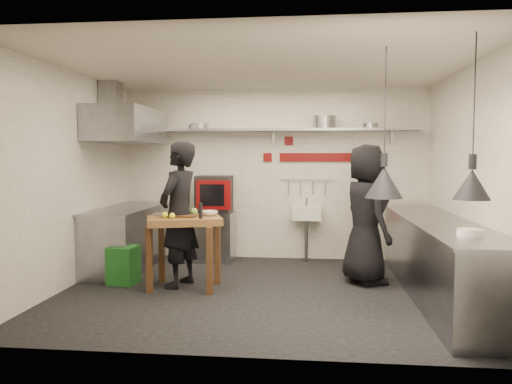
# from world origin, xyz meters

# --- Properties ---
(floor) EXTENTS (5.00, 5.00, 0.00)m
(floor) POSITION_xyz_m (0.00, 0.00, 0.00)
(floor) COLOR black
(floor) RESTS_ON ground
(ceiling) EXTENTS (5.00, 5.00, 0.00)m
(ceiling) POSITION_xyz_m (0.00, 0.00, 2.80)
(ceiling) COLOR beige
(ceiling) RESTS_ON floor
(wall_back) EXTENTS (5.00, 0.04, 2.80)m
(wall_back) POSITION_xyz_m (0.00, 2.10, 1.40)
(wall_back) COLOR silver
(wall_back) RESTS_ON floor
(wall_front) EXTENTS (5.00, 0.04, 2.80)m
(wall_front) POSITION_xyz_m (0.00, -2.10, 1.40)
(wall_front) COLOR silver
(wall_front) RESTS_ON floor
(wall_left) EXTENTS (0.04, 4.20, 2.80)m
(wall_left) POSITION_xyz_m (-2.50, 0.00, 1.40)
(wall_left) COLOR silver
(wall_left) RESTS_ON floor
(wall_right) EXTENTS (0.04, 4.20, 2.80)m
(wall_right) POSITION_xyz_m (2.50, 0.00, 1.40)
(wall_right) COLOR silver
(wall_right) RESTS_ON floor
(red_band_horiz) EXTENTS (1.70, 0.02, 0.14)m
(red_band_horiz) POSITION_xyz_m (0.95, 2.08, 1.68)
(red_band_horiz) COLOR #630809
(red_band_horiz) RESTS_ON wall_back
(red_band_vert) EXTENTS (0.14, 0.02, 1.10)m
(red_band_vert) POSITION_xyz_m (1.55, 2.08, 1.20)
(red_band_vert) COLOR #630809
(red_band_vert) RESTS_ON wall_back
(red_tile_a) EXTENTS (0.14, 0.02, 0.14)m
(red_tile_a) POSITION_xyz_m (0.25, 2.08, 1.95)
(red_tile_a) COLOR #630809
(red_tile_a) RESTS_ON wall_back
(red_tile_b) EXTENTS (0.14, 0.02, 0.14)m
(red_tile_b) POSITION_xyz_m (-0.10, 2.08, 1.68)
(red_tile_b) COLOR #630809
(red_tile_b) RESTS_ON wall_back
(back_shelf) EXTENTS (4.60, 0.34, 0.04)m
(back_shelf) POSITION_xyz_m (0.00, 1.92, 2.12)
(back_shelf) COLOR slate
(back_shelf) RESTS_ON wall_back
(shelf_bracket_left) EXTENTS (0.04, 0.06, 0.24)m
(shelf_bracket_left) POSITION_xyz_m (-1.90, 2.07, 2.02)
(shelf_bracket_left) COLOR slate
(shelf_bracket_left) RESTS_ON wall_back
(shelf_bracket_mid) EXTENTS (0.04, 0.06, 0.24)m
(shelf_bracket_mid) POSITION_xyz_m (0.00, 2.07, 2.02)
(shelf_bracket_mid) COLOR slate
(shelf_bracket_mid) RESTS_ON wall_back
(shelf_bracket_right) EXTENTS (0.04, 0.06, 0.24)m
(shelf_bracket_right) POSITION_xyz_m (1.90, 2.07, 2.02)
(shelf_bracket_right) COLOR slate
(shelf_bracket_right) RESTS_ON wall_back
(pan_far_left) EXTENTS (0.32, 0.32, 0.09)m
(pan_far_left) POSITION_xyz_m (-1.21, 1.92, 2.19)
(pan_far_left) COLOR slate
(pan_far_left) RESTS_ON back_shelf
(pan_mid_left) EXTENTS (0.27, 0.27, 0.07)m
(pan_mid_left) POSITION_xyz_m (-1.26, 1.92, 2.18)
(pan_mid_left) COLOR slate
(pan_mid_left) RESTS_ON back_shelf
(stock_pot) EXTENTS (0.40, 0.40, 0.20)m
(stock_pot) POSITION_xyz_m (0.83, 1.92, 2.24)
(stock_pot) COLOR slate
(stock_pot) RESTS_ON back_shelf
(pan_right) EXTENTS (0.29, 0.29, 0.08)m
(pan_right) POSITION_xyz_m (1.54, 1.92, 2.18)
(pan_right) COLOR slate
(pan_right) RESTS_ON back_shelf
(oven_stand) EXTENTS (0.61, 0.56, 0.80)m
(oven_stand) POSITION_xyz_m (-0.93, 1.74, 0.40)
(oven_stand) COLOR slate
(oven_stand) RESTS_ON floor
(combi_oven) EXTENTS (0.55, 0.52, 0.58)m
(combi_oven) POSITION_xyz_m (-0.95, 1.82, 1.09)
(combi_oven) COLOR black
(combi_oven) RESTS_ON oven_stand
(oven_door) EXTENTS (0.55, 0.04, 0.46)m
(oven_door) POSITION_xyz_m (-0.90, 1.53, 1.09)
(oven_door) COLOR #630809
(oven_door) RESTS_ON combi_oven
(oven_glass) EXTENTS (0.39, 0.02, 0.34)m
(oven_glass) POSITION_xyz_m (-0.92, 1.51, 1.09)
(oven_glass) COLOR black
(oven_glass) RESTS_ON oven_door
(hand_sink) EXTENTS (0.46, 0.34, 0.22)m
(hand_sink) POSITION_xyz_m (0.55, 1.92, 0.78)
(hand_sink) COLOR silver
(hand_sink) RESTS_ON wall_back
(sink_tap) EXTENTS (0.03, 0.03, 0.14)m
(sink_tap) POSITION_xyz_m (0.55, 1.92, 0.96)
(sink_tap) COLOR slate
(sink_tap) RESTS_ON hand_sink
(sink_drain) EXTENTS (0.06, 0.06, 0.66)m
(sink_drain) POSITION_xyz_m (0.55, 1.88, 0.34)
(sink_drain) COLOR slate
(sink_drain) RESTS_ON floor
(utensil_rail) EXTENTS (0.90, 0.02, 0.02)m
(utensil_rail) POSITION_xyz_m (0.55, 2.06, 1.32)
(utensil_rail) COLOR slate
(utensil_rail) RESTS_ON wall_back
(counter_right) EXTENTS (0.70, 3.80, 0.90)m
(counter_right) POSITION_xyz_m (2.15, 0.00, 0.45)
(counter_right) COLOR slate
(counter_right) RESTS_ON floor
(counter_right_top) EXTENTS (0.76, 3.90, 0.03)m
(counter_right_top) POSITION_xyz_m (2.15, 0.00, 0.92)
(counter_right_top) COLOR slate
(counter_right_top) RESTS_ON counter_right
(plate_stack) EXTENTS (0.24, 0.24, 0.07)m
(plate_stack) POSITION_xyz_m (2.12, -1.23, 0.96)
(plate_stack) COLOR silver
(plate_stack) RESTS_ON counter_right_top
(small_bowl_right) EXTENTS (0.24, 0.24, 0.05)m
(small_bowl_right) POSITION_xyz_m (2.10, -1.24, 0.96)
(small_bowl_right) COLOR silver
(small_bowl_right) RESTS_ON counter_right_top
(counter_left) EXTENTS (0.70, 1.90, 0.90)m
(counter_left) POSITION_xyz_m (-2.15, 1.05, 0.45)
(counter_left) COLOR slate
(counter_left) RESTS_ON floor
(counter_left_top) EXTENTS (0.76, 2.00, 0.03)m
(counter_left_top) POSITION_xyz_m (-2.15, 1.05, 0.92)
(counter_left_top) COLOR slate
(counter_left_top) RESTS_ON counter_left
(extractor_hood) EXTENTS (0.78, 1.60, 0.50)m
(extractor_hood) POSITION_xyz_m (-2.10, 1.05, 2.15)
(extractor_hood) COLOR slate
(extractor_hood) RESTS_ON ceiling
(hood_duct) EXTENTS (0.28, 0.28, 0.50)m
(hood_duct) POSITION_xyz_m (-2.35, 1.05, 2.55)
(hood_duct) COLOR slate
(hood_duct) RESTS_ON ceiling
(green_bin) EXTENTS (0.38, 0.38, 0.50)m
(green_bin) POSITION_xyz_m (-1.86, 0.17, 0.25)
(green_bin) COLOR #195C1E
(green_bin) RESTS_ON floor
(prep_table) EXTENTS (1.07, 0.89, 0.92)m
(prep_table) POSITION_xyz_m (-1.00, 0.04, 0.46)
(prep_table) COLOR brown
(prep_table) RESTS_ON floor
(cutting_board) EXTENTS (0.38, 0.29, 0.02)m
(cutting_board) POSITION_xyz_m (-1.01, 0.05, 0.93)
(cutting_board) COLOR #4E2F18
(cutting_board) RESTS_ON prep_table
(pepper_mill) EXTENTS (0.05, 0.05, 0.20)m
(pepper_mill) POSITION_xyz_m (-0.75, -0.10, 1.02)
(pepper_mill) COLOR black
(pepper_mill) RESTS_ON prep_table
(lemon_a) EXTENTS (0.08, 0.08, 0.08)m
(lemon_a) POSITION_xyz_m (-1.21, -0.08, 0.96)
(lemon_a) COLOR #FFF91E
(lemon_a) RESTS_ON prep_table
(lemon_b) EXTENTS (0.09, 0.09, 0.07)m
(lemon_b) POSITION_xyz_m (-1.10, -0.14, 0.96)
(lemon_b) COLOR #FFF91E
(lemon_b) RESTS_ON prep_table
(veg_ball) EXTENTS (0.11, 0.11, 0.10)m
(veg_ball) POSITION_xyz_m (-0.91, 0.21, 0.97)
(veg_ball) COLOR olive
(veg_ball) RESTS_ON prep_table
(steel_tray) EXTENTS (0.23, 0.19, 0.03)m
(steel_tray) POSITION_xyz_m (-1.31, 0.15, 0.94)
(steel_tray) COLOR slate
(steel_tray) RESTS_ON prep_table
(bowl) EXTENTS (0.23, 0.23, 0.07)m
(bowl) POSITION_xyz_m (-0.70, 0.21, 0.95)
(bowl) COLOR silver
(bowl) RESTS_ON prep_table
(heat_lamp_near) EXTENTS (0.45, 0.45, 1.54)m
(heat_lamp_near) POSITION_xyz_m (1.35, -0.93, 2.03)
(heat_lamp_near) COLOR black
(heat_lamp_near) RESTS_ON ceiling
(heat_lamp_far) EXTENTS (0.40, 0.40, 1.50)m
(heat_lamp_far) POSITION_xyz_m (2.06, -1.44, 2.05)
(heat_lamp_far) COLOR black
(heat_lamp_far) RESTS_ON ceiling
(chef_left) EXTENTS (0.63, 0.79, 1.89)m
(chef_left) POSITION_xyz_m (-1.09, 0.13, 0.94)
(chef_left) COLOR black
(chef_left) RESTS_ON floor
(chef_right) EXTENTS (0.87, 1.06, 1.85)m
(chef_right) POSITION_xyz_m (1.34, 0.57, 0.93)
(chef_right) COLOR black
(chef_right) RESTS_ON floor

